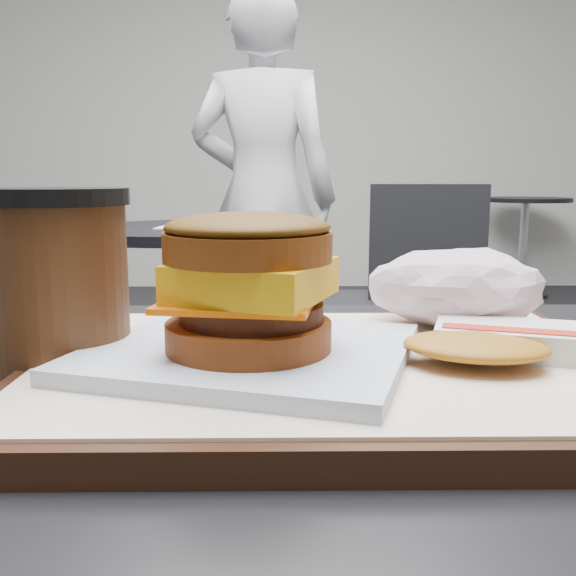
# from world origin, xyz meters

# --- Properties ---
(serving_tray) EXTENTS (0.38, 0.28, 0.02)m
(serving_tray) POSITION_xyz_m (-0.03, 0.04, 0.78)
(serving_tray) COLOR black
(serving_tray) RESTS_ON customer_table
(breakfast_sandwich) EXTENTS (0.23, 0.22, 0.09)m
(breakfast_sandwich) POSITION_xyz_m (-0.08, 0.02, 0.83)
(breakfast_sandwich) COLOR white
(breakfast_sandwich) RESTS_ON serving_tray
(hash_brown) EXTENTS (0.13, 0.11, 0.02)m
(hash_brown) POSITION_xyz_m (0.07, 0.03, 0.80)
(hash_brown) COLOR silver
(hash_brown) RESTS_ON serving_tray
(crumpled_wrapper) EXTENTS (0.13, 0.11, 0.06)m
(crumpled_wrapper) POSITION_xyz_m (0.07, 0.12, 0.82)
(crumpled_wrapper) COLOR white
(crumpled_wrapper) RESTS_ON serving_tray
(coffee_cup) EXTENTS (0.09, 0.09, 0.13)m
(coffee_cup) POSITION_xyz_m (-0.20, 0.05, 0.84)
(coffee_cup) COLOR #3D1F0E
(coffee_cup) RESTS_ON customer_table
(neighbor_table) EXTENTS (0.70, 0.70, 0.75)m
(neighbor_table) POSITION_xyz_m (-0.35, 1.65, 0.55)
(neighbor_table) COLOR black
(neighbor_table) RESTS_ON ground
(napkin) EXTENTS (0.13, 0.13, 0.00)m
(napkin) POSITION_xyz_m (-0.37, 1.59, 0.75)
(napkin) COLOR silver
(napkin) RESTS_ON neighbor_table
(neighbor_chair) EXTENTS (0.62, 0.45, 0.88)m
(neighbor_chair) POSITION_xyz_m (0.33, 1.83, 0.51)
(neighbor_chair) COLOR #B2B2B7
(neighbor_chair) RESTS_ON ground
(patron) EXTENTS (0.66, 0.50, 1.64)m
(patron) POSITION_xyz_m (-0.13, 2.23, 0.82)
(patron) COLOR silver
(patron) RESTS_ON ground
(bg_table_far) EXTENTS (0.66, 0.66, 0.75)m
(bg_table_far) POSITION_xyz_m (1.80, 4.50, 0.56)
(bg_table_far) COLOR black
(bg_table_far) RESTS_ON ground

